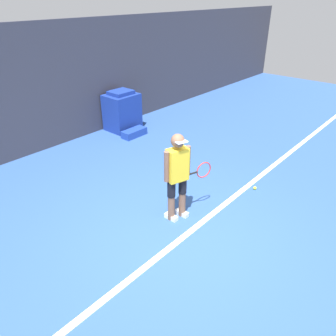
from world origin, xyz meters
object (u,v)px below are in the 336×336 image
tennis_ball (255,188)px  covered_chair (122,111)px  equipment_bag (134,133)px  tennis_player (178,174)px

tennis_ball → covered_chair: covered_chair is taller
tennis_ball → equipment_bag: bearing=85.2°
tennis_ball → tennis_player: bearing=160.9°
tennis_ball → equipment_bag: 3.83m
tennis_ball → equipment_bag: equipment_bag is taller
tennis_ball → equipment_bag: (0.32, 3.81, 0.06)m
tennis_player → tennis_ball: size_ratio=22.99×
tennis_player → tennis_ball: 1.99m
equipment_bag → covered_chair: bearing=75.2°
tennis_ball → covered_chair: (0.49, 4.45, 0.49)m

